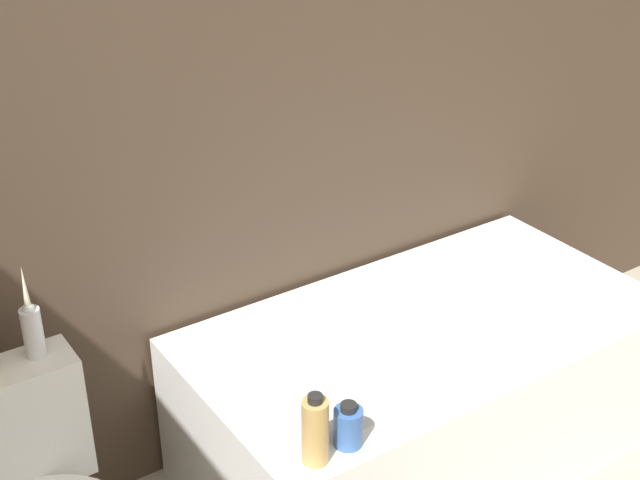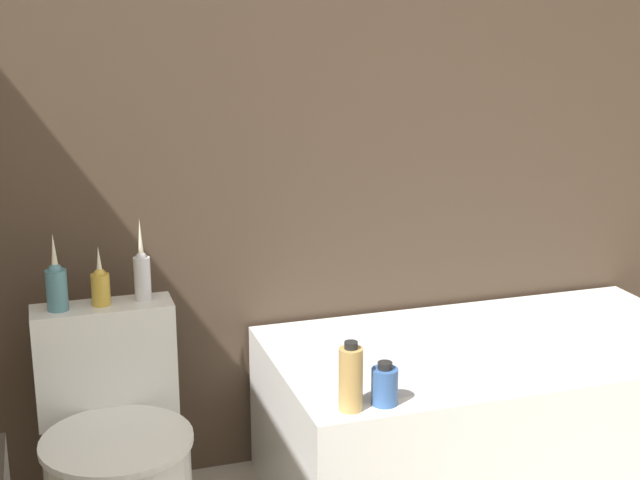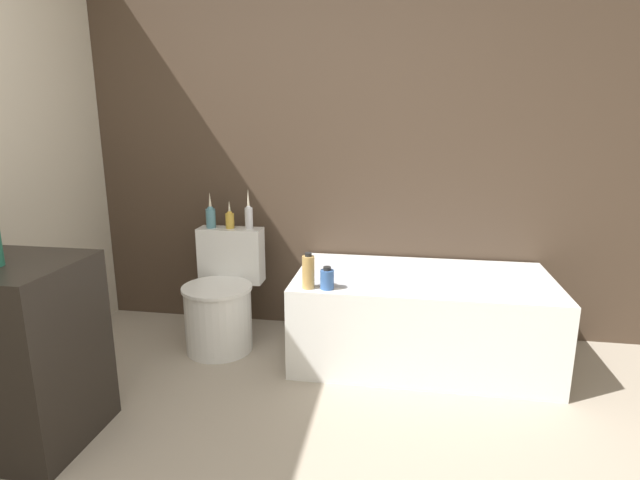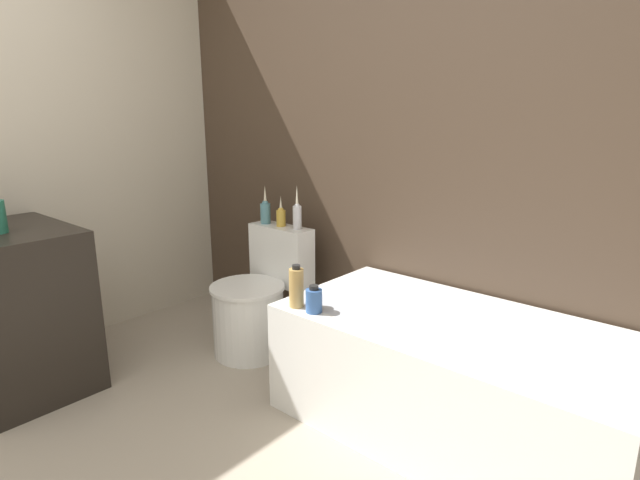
{
  "view_description": "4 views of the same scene",
  "coord_description": "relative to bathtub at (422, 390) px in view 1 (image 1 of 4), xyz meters",
  "views": [
    {
      "loc": [
        -0.81,
        -0.02,
        2.06
      ],
      "look_at": [
        0.3,
        1.63,
        1.0
      ],
      "focal_mm": 50.0,
      "sensor_mm": 36.0,
      "label": 1
    },
    {
      "loc": [
        -0.65,
        -0.75,
        1.64
      ],
      "look_at": [
        0.12,
        1.66,
        0.96
      ],
      "focal_mm": 50.0,
      "sensor_mm": 36.0,
      "label": 2
    },
    {
      "loc": [
        0.62,
        -1.16,
        1.45
      ],
      "look_at": [
        0.15,
        1.64,
        0.75
      ],
      "focal_mm": 28.0,
      "sensor_mm": 36.0,
      "label": 3
    },
    {
      "loc": [
        1.63,
        -0.17,
        1.4
      ],
      "look_at": [
        0.17,
        1.51,
        0.84
      ],
      "focal_mm": 28.0,
      "sensor_mm": 36.0,
      "label": 4
    }
  ],
  "objects": [
    {
      "name": "shampoo_bottle_tall",
      "position": [
        -0.63,
        -0.32,
        0.36
      ],
      "size": [
        0.07,
        0.07,
        0.2
      ],
      "color": "tan",
      "rests_on": "bathtub"
    },
    {
      "name": "vase_bronze",
      "position": [
        -1.13,
        0.21,
        0.55
      ],
      "size": [
        0.05,
        0.05,
        0.26
      ],
      "color": "silver",
      "rests_on": "toilet"
    },
    {
      "name": "shampoo_bottle_short",
      "position": [
        -0.53,
        -0.32,
        0.32
      ],
      "size": [
        0.08,
        0.08,
        0.13
      ],
      "color": "#335999",
      "rests_on": "bathtub"
    },
    {
      "name": "wall_back_tiled",
      "position": [
        -0.76,
        0.45,
        1.03
      ],
      "size": [
        6.4,
        0.06,
        2.6
      ],
      "color": "#423326",
      "rests_on": "ground_plane"
    },
    {
      "name": "bathtub",
      "position": [
        0.0,
        0.0,
        0.0
      ],
      "size": [
        1.51,
        0.8,
        0.53
      ],
      "color": "white",
      "rests_on": "ground"
    }
  ]
}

